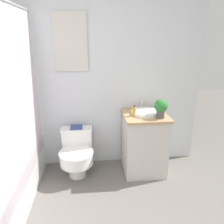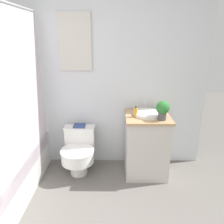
{
  "view_description": "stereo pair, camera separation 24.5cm",
  "coord_description": "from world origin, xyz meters",
  "views": [
    {
      "loc": [
        0.19,
        -0.81,
        1.69
      ],
      "look_at": [
        0.4,
        1.49,
        0.89
      ],
      "focal_mm": 35.0,
      "sensor_mm": 36.0,
      "label": 1
    },
    {
      "loc": [
        0.43,
        -0.82,
        1.69
      ],
      "look_at": [
        0.4,
        1.49,
        0.89
      ],
      "focal_mm": 35.0,
      "sensor_mm": 36.0,
      "label": 2
    }
  ],
  "objects": [
    {
      "name": "soap_bottle",
      "position": [
        0.68,
        1.63,
        0.85
      ],
      "size": [
        0.05,
        0.05,
        0.14
      ],
      "color": "gold",
      "rests_on": "vanity"
    },
    {
      "name": "wall_back",
      "position": [
        -0.0,
        1.97,
        1.26
      ],
      "size": [
        3.22,
        0.07,
        2.5
      ],
      "color": "silver",
      "rests_on": "ground_plane"
    },
    {
      "name": "book_on_tank",
      "position": [
        -0.03,
        1.81,
        0.59
      ],
      "size": [
        0.15,
        0.13,
        0.02
      ],
      "color": "#33477F",
      "rests_on": "toilet"
    },
    {
      "name": "sink",
      "position": [
        0.84,
        1.69,
        0.81
      ],
      "size": [
        0.34,
        0.38,
        0.13
      ],
      "color": "white",
      "rests_on": "vanity"
    },
    {
      "name": "vanity",
      "position": [
        0.84,
        1.67,
        0.4
      ],
      "size": [
        0.54,
        0.52,
        0.79
      ],
      "color": "beige",
      "rests_on": "ground_plane"
    },
    {
      "name": "toilet",
      "position": [
        -0.03,
        1.66,
        0.3
      ],
      "size": [
        0.42,
        0.54,
        0.58
      ],
      "color": "white",
      "rests_on": "ground_plane"
    },
    {
      "name": "shower_area",
      "position": [
        -0.78,
        1.14,
        0.29
      ],
      "size": [
        0.63,
        1.6,
        1.98
      ],
      "color": "white",
      "rests_on": "ground_plane"
    },
    {
      "name": "potted_plant",
      "position": [
        0.98,
        1.53,
        0.92
      ],
      "size": [
        0.16,
        0.16,
        0.23
      ],
      "color": "#4C4C51",
      "rests_on": "vanity"
    }
  ]
}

